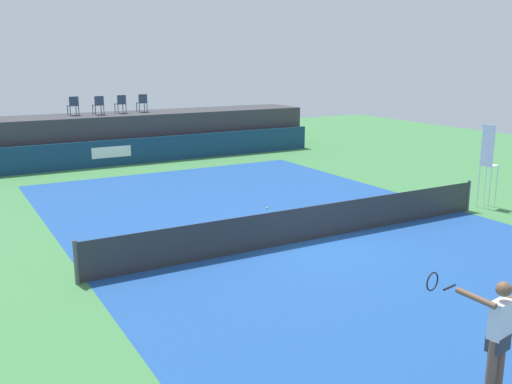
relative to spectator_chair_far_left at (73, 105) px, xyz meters
name	(u,v)px	position (x,y,z in m)	size (l,w,h in m)	color
ground_plane	(256,214)	(2.76, -12.45, -2.69)	(48.00, 48.00, 0.00)	#3D7A42
court_inner	(310,240)	(2.76, -15.45, -2.69)	(12.00, 22.00, 0.00)	#1C478C
sponsor_wall	(146,150)	(2.75, -1.95, -2.09)	(18.00, 0.22, 1.20)	navy
spectator_platform	(133,135)	(2.76, -0.15, -1.59)	(18.00, 2.80, 2.20)	#38383D
spectator_chair_far_left	(73,105)	(0.00, 0.00, 0.00)	(0.48, 0.48, 0.89)	#2D3D56
spectator_chair_left	(99,104)	(1.11, -0.28, 0.00)	(0.46, 0.46, 0.89)	#2D3D56
spectator_chair_center	(121,103)	(2.24, -0.07, 0.00)	(0.48, 0.48, 0.89)	#2D3D56
spectator_chair_right	(142,102)	(3.36, 0.05, 0.00)	(0.45, 0.45, 0.89)	#2D3D56
umpire_chair	(488,160)	(9.74, -15.47, -1.11)	(0.50, 0.50, 2.76)	white
tennis_net	(310,223)	(2.76, -15.45, -2.22)	(12.40, 0.02, 0.95)	#2D2D2D
net_post_near	(76,262)	(-3.44, -15.45, -2.19)	(0.10, 0.10, 1.00)	#4C4C51
net_post_far	(468,196)	(8.96, -15.45, -2.19)	(0.10, 0.10, 1.00)	#4C4C51
tennis_player	(496,334)	(0.90, -22.74, -1.73)	(0.84, 1.12, 1.77)	white
tennis_ball	(267,208)	(3.41, -12.07, -2.66)	(0.07, 0.07, 0.07)	#D8EA33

